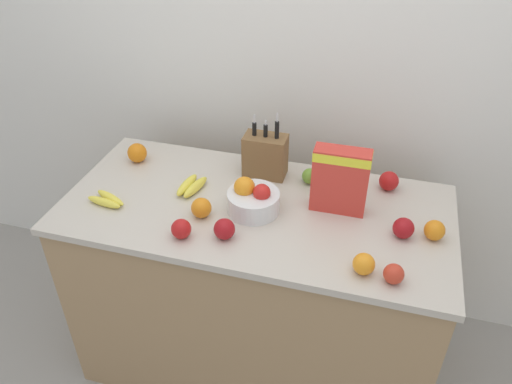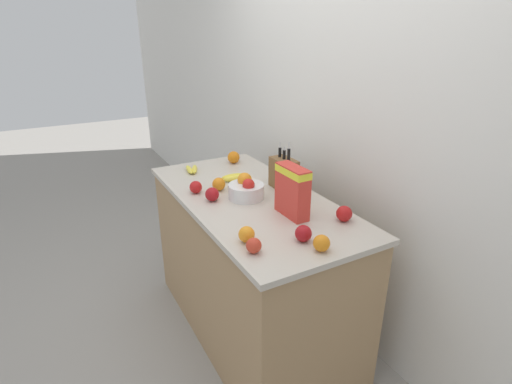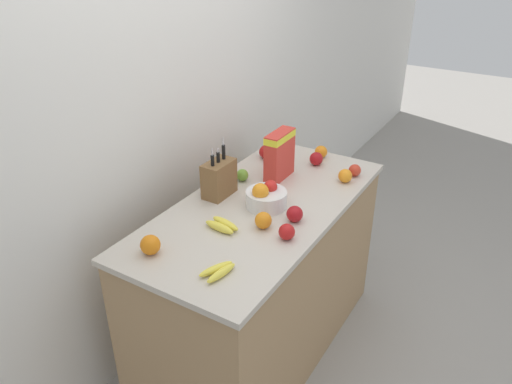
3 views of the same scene
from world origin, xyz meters
TOP-DOWN VIEW (x-y plane):
  - ground_plane at (0.00, 0.00)m, footprint 14.00×14.00m
  - wall_back at (0.00, 0.58)m, footprint 9.00×0.06m
  - counter at (0.00, 0.00)m, footprint 1.53×0.73m
  - knife_block at (-0.02, 0.24)m, footprint 0.18×0.10m
  - cereal_box at (0.31, 0.07)m, footprint 0.21×0.08m
  - fruit_bowl at (0.00, -0.03)m, footprint 0.20×0.20m
  - banana_bunch_left at (-0.28, 0.04)m, footprint 0.10×0.17m
  - banana_bunch_right at (-0.57, -0.14)m, footprint 0.17×0.11m
  - apple_by_knife_block at (0.56, -0.03)m, footprint 0.08×0.08m
  - apple_front at (0.49, 0.26)m, footprint 0.08×0.08m
  - apple_near_bananas at (0.54, -0.27)m, footprint 0.07×0.07m
  - apple_leftmost at (0.17, 0.22)m, footprint 0.07×0.07m
  - apple_middle at (-0.05, -0.21)m, footprint 0.08×0.08m
  - apple_rear at (-0.21, -0.25)m, footprint 0.07×0.07m
  - orange_near_bowl at (0.67, -0.01)m, footprint 0.07×0.07m
  - orange_back_center at (-0.18, -0.12)m, footprint 0.08×0.08m
  - orange_front_left at (-0.60, 0.18)m, footprint 0.09×0.09m
  - orange_mid_right at (0.44, -0.26)m, footprint 0.07×0.07m

SIDE VIEW (x-z plane):
  - ground_plane at x=0.00m, z-range 0.00..0.00m
  - counter at x=0.00m, z-range 0.00..0.93m
  - banana_bunch_right at x=-0.57m, z-range 0.93..0.97m
  - banana_bunch_left at x=-0.28m, z-range 0.93..0.97m
  - apple_leftmost at x=0.17m, z-range 0.93..1.00m
  - apple_near_bananas at x=0.54m, z-range 0.93..1.00m
  - apple_rear at x=-0.21m, z-range 0.93..1.01m
  - orange_near_bowl at x=0.67m, z-range 0.93..1.01m
  - orange_mid_right at x=0.44m, z-range 0.93..1.01m
  - apple_by_knife_block at x=0.56m, z-range 0.93..1.01m
  - apple_middle at x=-0.05m, z-range 0.93..1.01m
  - orange_back_center at x=-0.18m, z-range 0.93..1.01m
  - apple_front at x=0.49m, z-range 0.93..1.01m
  - orange_front_left at x=-0.60m, z-range 0.93..1.02m
  - fruit_bowl at x=0.00m, z-range 0.92..1.05m
  - knife_block at x=-0.02m, z-range 0.88..1.17m
  - cereal_box at x=0.31m, z-range 0.95..1.21m
  - wall_back at x=0.00m, z-range 0.00..2.60m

